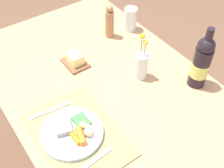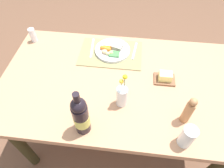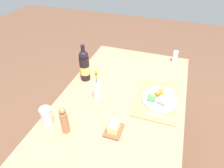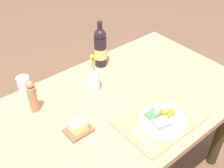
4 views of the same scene
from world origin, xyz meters
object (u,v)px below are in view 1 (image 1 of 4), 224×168
at_px(dining_table, 113,107).
at_px(dinner_plate, 73,132).
at_px(fork, 49,111).
at_px(wine_bottle, 201,63).
at_px(flower_vase, 141,65).
at_px(water_tumbler, 130,20).
at_px(butter_dish, 75,60).
at_px(knife, 89,164).
at_px(pepper_mill, 110,22).

distance_m(dining_table, dinner_plate, 0.30).
relative_size(dining_table, dinner_plate, 6.22).
height_order(fork, wine_bottle, wine_bottle).
relative_size(dining_table, flower_vase, 6.37).
xyz_separation_m(dinner_plate, flower_vase, (-0.10, 0.43, 0.05)).
relative_size(dining_table, fork, 8.63).
bearing_deg(water_tumbler, butter_dish, -79.08).
distance_m(knife, pepper_mill, 0.79).
relative_size(water_tumbler, flower_vase, 0.54).
xyz_separation_m(dining_table, wine_bottle, (0.17, 0.35, 0.22)).
bearing_deg(fork, pepper_mill, 126.10).
bearing_deg(water_tumbler, wine_bottle, -1.89).
height_order(dinner_plate, butter_dish, butter_dish).
bearing_deg(knife, water_tumbler, 127.52).
bearing_deg(water_tumbler, pepper_mill, -96.11).
height_order(dining_table, water_tumbler, water_tumbler).
bearing_deg(fork, wine_bottle, 75.95).
distance_m(butter_dish, flower_vase, 0.33).
relative_size(butter_dish, wine_bottle, 0.43).
bearing_deg(fork, water_tumbler, 119.83).
relative_size(butter_dish, pepper_mill, 0.68).
bearing_deg(butter_dish, knife, -25.25).
distance_m(knife, wine_bottle, 0.64).
bearing_deg(wine_bottle, water_tumbler, 178.11).
bearing_deg(fork, knife, 7.58).
distance_m(dinner_plate, fork, 0.16).
distance_m(dining_table, water_tumbler, 0.53).
bearing_deg(dinner_plate, pepper_mill, 132.34).
distance_m(fork, flower_vase, 0.46).
bearing_deg(water_tumbler, knife, -47.72).
distance_m(butter_dish, pepper_mill, 0.30).
relative_size(dinner_plate, knife, 1.21).
bearing_deg(dining_table, water_tumbler, 133.45).
height_order(knife, flower_vase, flower_vase).
distance_m(dining_table, wine_bottle, 0.45).
xyz_separation_m(fork, knife, (0.31, 0.01, 0.00)).
relative_size(fork, water_tumbler, 1.36).
relative_size(fork, flower_vase, 0.74).
xyz_separation_m(dinner_plate, fork, (-0.16, -0.02, -0.01)).
xyz_separation_m(knife, wine_bottle, (-0.07, 0.63, 0.12)).
bearing_deg(butter_dish, fork, -50.70).
xyz_separation_m(dining_table, dinner_plate, (0.09, -0.26, 0.12)).
xyz_separation_m(butter_dish, water_tumbler, (-0.08, 0.40, 0.03)).
xyz_separation_m(dinner_plate, pepper_mill, (-0.45, 0.49, 0.07)).
distance_m(fork, wine_bottle, 0.69).
bearing_deg(wine_bottle, dining_table, -115.90).
relative_size(dining_table, wine_bottle, 5.08).
distance_m(dinner_plate, pepper_mill, 0.67).
relative_size(fork, knife, 0.87).
relative_size(knife, pepper_mill, 1.08).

